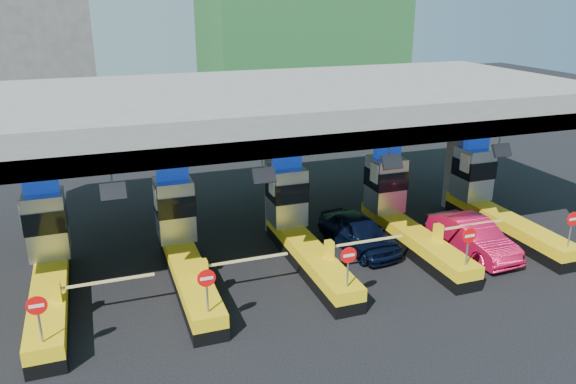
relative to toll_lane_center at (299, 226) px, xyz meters
name	(u,v)px	position (x,y,z in m)	size (l,w,h in m)	color
ground	(301,258)	(0.00, -0.28, -1.40)	(120.00, 120.00, 0.00)	black
toll_canopy	(279,106)	(0.00, 2.59, 4.74)	(28.00, 12.09, 7.00)	slate
toll_lane_far_left	(48,261)	(-10.00, 0.00, 0.00)	(4.43, 8.00, 4.16)	black
toll_lane_left	(182,243)	(-5.00, 0.00, 0.00)	(4.43, 8.00, 4.16)	black
toll_lane_center	(299,226)	(0.00, 0.00, 0.00)	(4.43, 8.00, 4.16)	black
toll_lane_right	(401,212)	(5.00, 0.00, 0.00)	(4.43, 8.00, 4.16)	black
toll_lane_far_right	(491,200)	(10.00, 0.00, 0.00)	(4.43, 8.00, 4.16)	black
bg_building_concrete	(5,18)	(-14.00, 35.72, 7.60)	(14.00, 10.00, 18.00)	#4C4C49
van	(359,232)	(2.79, -0.20, -0.61)	(1.86, 4.63, 1.58)	black
red_car	(473,237)	(7.31, -2.29, -0.62)	(1.65, 4.74, 1.56)	#C30F39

